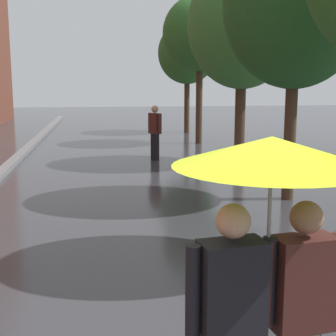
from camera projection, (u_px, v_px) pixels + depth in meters
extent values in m
cube|color=slate|center=(4.00, 170.00, 12.80)|extent=(0.30, 36.00, 0.12)
cylinder|color=#473323|center=(290.00, 135.00, 9.74)|extent=(0.24, 0.24, 2.61)
ellipsoid|color=#235623|center=(296.00, 3.00, 9.29)|extent=(2.78, 2.78, 3.24)
cylinder|color=#473323|center=(240.00, 119.00, 14.01)|extent=(0.30, 0.30, 2.56)
ellipsoid|color=#387533|center=(242.00, 24.00, 13.55)|extent=(3.05, 3.05, 3.54)
cylinder|color=#473323|center=(199.00, 103.00, 18.25)|extent=(0.24, 0.24, 3.01)
ellipsoid|color=#2D6628|center=(200.00, 33.00, 17.80)|extent=(2.71, 2.71, 2.73)
cylinder|color=#473323|center=(187.00, 105.00, 22.05)|extent=(0.24, 0.24, 2.51)
ellipsoid|color=#2D6628|center=(187.00, 53.00, 21.64)|extent=(2.59, 2.59, 2.72)
cube|color=black|center=(232.00, 291.00, 2.97)|extent=(0.43, 0.28, 0.62)
sphere|color=tan|center=(233.00, 221.00, 2.90)|extent=(0.21, 0.21, 0.21)
cylinder|color=black|center=(193.00, 291.00, 2.90)|extent=(0.09, 0.09, 0.56)
cylinder|color=black|center=(269.00, 281.00, 3.04)|extent=(0.09, 0.09, 0.56)
cube|color=#4C231E|center=(303.00, 283.00, 3.12)|extent=(0.43, 0.28, 0.62)
sphere|color=#9E7051|center=(307.00, 217.00, 3.04)|extent=(0.21, 0.21, 0.21)
cylinder|color=#4C231E|center=(268.00, 283.00, 3.04)|extent=(0.09, 0.09, 0.55)
cylinder|color=#9E9EA3|center=(268.00, 252.00, 3.03)|extent=(0.02, 0.02, 1.11)
cone|color=#BCE019|center=(272.00, 151.00, 2.91)|extent=(1.20, 1.20, 0.18)
cylinder|color=black|center=(155.00, 147.00, 14.68)|extent=(0.26, 0.26, 0.80)
cube|color=#4C231E|center=(155.00, 123.00, 14.56)|extent=(0.38, 0.46, 0.60)
sphere|color=tan|center=(155.00, 109.00, 14.48)|extent=(0.21, 0.21, 0.21)
cylinder|color=#4C231E|center=(150.00, 122.00, 14.75)|extent=(0.09, 0.09, 0.54)
cylinder|color=#4C231E|center=(160.00, 123.00, 14.35)|extent=(0.09, 0.09, 0.54)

